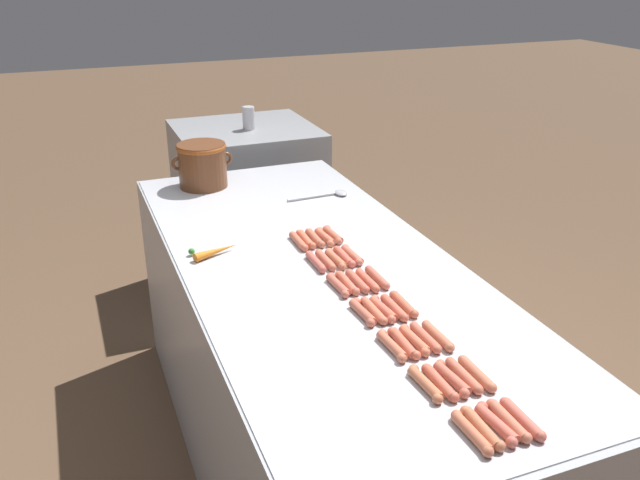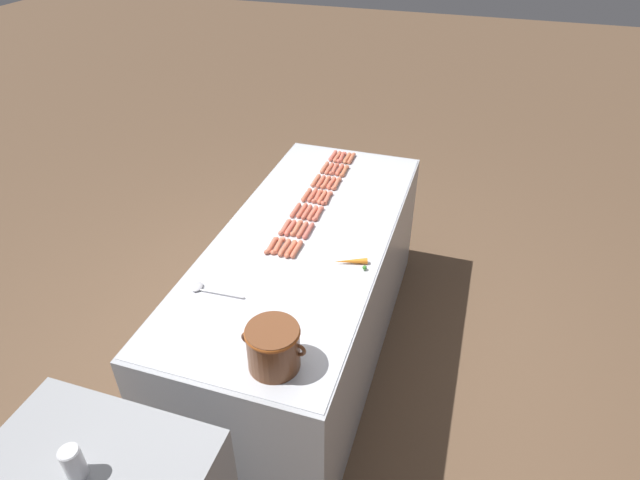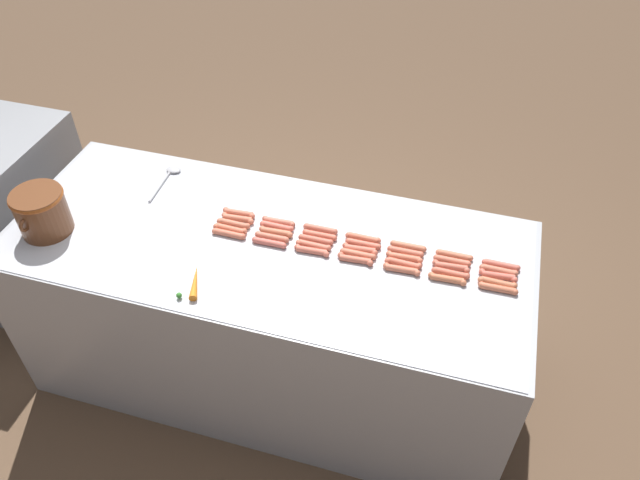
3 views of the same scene
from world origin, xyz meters
name	(u,v)px [view 2 (image 2 of 3)]	position (x,y,z in m)	size (l,w,h in m)	color
ground_plane	(307,349)	(0.00, 0.00, 0.00)	(20.00, 20.00, 0.00)	brown
griddle_counter	(306,296)	(0.00, 0.00, 0.44)	(0.91, 2.20, 0.89)	#ADAFB5
hot_dog_0	(351,158)	(-0.01, -0.95, 0.90)	(0.03, 0.15, 0.03)	#CF6E4D
hot_dog_1	(344,171)	(-0.01, -0.75, 0.90)	(0.03, 0.15, 0.03)	#D1724C
hot_dog_2	(336,184)	(-0.01, -0.57, 0.90)	(0.03, 0.15, 0.03)	#D36F51
hot_dog_3	(327,198)	(-0.01, -0.38, 0.90)	(0.03, 0.15, 0.03)	#CF684F
hot_dog_4	(318,214)	(-0.01, -0.20, 0.90)	(0.03, 0.15, 0.03)	#D56852
hot_dog_5	(308,231)	(-0.01, -0.02, 0.90)	(0.03, 0.15, 0.03)	#D36455
hot_dog_6	(297,249)	(-0.01, 0.16, 0.90)	(0.03, 0.15, 0.03)	#D36B4F
hot_dog_7	(347,158)	(0.02, -0.94, 0.90)	(0.03, 0.15, 0.03)	#CB724D
hot_dog_8	(340,170)	(0.02, -0.76, 0.90)	(0.03, 0.15, 0.03)	#D7674E
hot_dog_9	(331,183)	(0.02, -0.57, 0.90)	(0.03, 0.15, 0.03)	#D8694F
hot_dog_10	(322,197)	(0.02, -0.39, 0.90)	(0.03, 0.15, 0.03)	#D26D51
hot_dog_11	(313,213)	(0.02, -0.20, 0.90)	(0.03, 0.15, 0.03)	#D36B52
hot_dog_12	(302,230)	(0.02, -0.02, 0.90)	(0.03, 0.15, 0.03)	#CC6B52
hot_dog_13	(291,249)	(0.02, 0.17, 0.90)	(0.03, 0.15, 0.03)	#D86D4E
hot_dog_14	(342,157)	(0.06, -0.94, 0.90)	(0.04, 0.15, 0.03)	#D76553
hot_dog_15	(334,169)	(0.06, -0.76, 0.90)	(0.04, 0.15, 0.03)	#CA6751
hot_dog_16	(326,182)	(0.06, -0.57, 0.90)	(0.03, 0.15, 0.03)	#D56F50
hot_dog_17	(317,196)	(0.05, -0.39, 0.90)	(0.04, 0.15, 0.03)	#D06850
hot_dog_18	(307,212)	(0.06, -0.20, 0.90)	(0.03, 0.15, 0.03)	#CA644E
hot_dog_19	(297,228)	(0.06, -0.03, 0.90)	(0.03, 0.15, 0.03)	#CF7151
hot_dog_20	(284,248)	(0.06, 0.17, 0.90)	(0.03, 0.15, 0.03)	#CC6E52
hot_dog_21	(337,157)	(0.09, -0.94, 0.90)	(0.03, 0.15, 0.03)	#CF7054
hot_dog_22	(329,168)	(0.09, -0.76, 0.90)	(0.03, 0.15, 0.03)	#D36D52
hot_dog_23	(321,182)	(0.09, -0.57, 0.90)	(0.03, 0.15, 0.03)	#D26950
hot_dog_24	(312,195)	(0.09, -0.39, 0.90)	(0.03, 0.15, 0.03)	#D5674F
hot_dog_25	(302,210)	(0.09, -0.21, 0.90)	(0.03, 0.15, 0.03)	#D6654D
hot_dog_26	(290,228)	(0.09, -0.02, 0.90)	(0.03, 0.15, 0.03)	#D76552
hot_dog_27	(278,246)	(0.09, 0.16, 0.90)	(0.04, 0.15, 0.03)	#D87053
hot_dog_28	(333,156)	(0.12, -0.95, 0.90)	(0.03, 0.15, 0.03)	#D86755
hot_dog_29	(325,167)	(0.13, -0.76, 0.90)	(0.03, 0.15, 0.03)	#CF7253
hot_dog_30	(316,180)	(0.13, -0.58, 0.90)	(0.03, 0.15, 0.03)	#CD7152
hot_dog_31	(306,195)	(0.12, -0.39, 0.90)	(0.03, 0.15, 0.03)	#D3694C
hot_dog_32	(295,210)	(0.13, -0.20, 0.90)	(0.03, 0.15, 0.03)	#CC6751
hot_dog_33	(285,227)	(0.12, -0.02, 0.90)	(0.03, 0.15, 0.03)	#CD6D56
hot_dog_34	(272,245)	(0.13, 0.17, 0.90)	(0.03, 0.15, 0.03)	#CB694F
bean_pot	(273,346)	(-0.18, 0.91, 1.00)	(0.27, 0.22, 0.19)	brown
serving_spoon	(206,289)	(0.29, 0.59, 0.90)	(0.27, 0.07, 0.02)	#B7B7BC
carrot	(351,262)	(-0.31, 0.18, 0.91)	(0.18, 0.09, 0.03)	orange
soda_can	(73,463)	(0.21, 1.57, 1.01)	(0.07, 0.07, 0.12)	#BCBCC1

